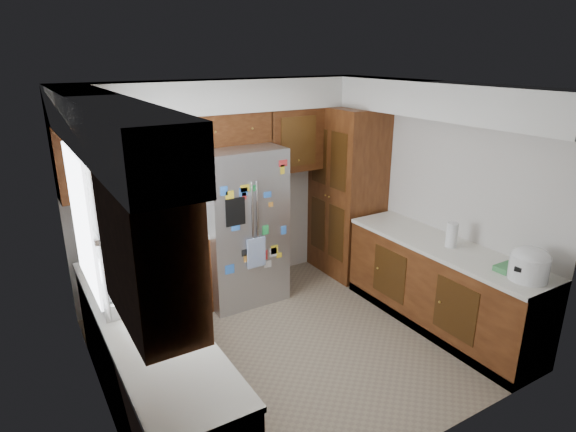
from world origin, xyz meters
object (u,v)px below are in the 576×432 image
Objects in this scene: fridge at (240,225)px; rice_cooker at (530,263)px; pantry at (347,192)px; paper_towel at (452,235)px.

fridge reaches higher than rice_cooker.
pantry is 1.51m from fridge.
paper_towel is at bearing -48.96° from fridge.
fridge is 2.31m from paper_towel.
rice_cooker is (1.50, -2.58, 0.17)m from fridge.
fridge is at bearing 131.04° from paper_towel.
rice_cooker is at bearing -59.87° from fridge.
rice_cooker is 0.85m from paper_towel.
rice_cooker reaches higher than paper_towel.
fridge is 2.99m from rice_cooker.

